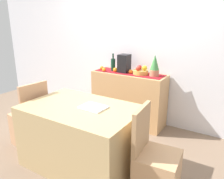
{
  "coord_description": "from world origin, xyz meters",
  "views": [
    {
      "loc": [
        1.62,
        -2.2,
        1.68
      ],
      "look_at": [
        0.01,
        0.38,
        0.72
      ],
      "focal_mm": 36.41,
      "sensor_mm": 36.0,
      "label": 1
    }
  ],
  "objects_px": {
    "coffee_maker": "(124,63)",
    "potted_plant": "(155,66)",
    "open_book": "(93,107)",
    "chair_by_corner": "(156,170)",
    "sideboard_console": "(128,98)",
    "fruit_bowl": "(141,72)",
    "chair_near_window": "(31,126)",
    "dining_table": "(82,136)",
    "wine_bottle": "(113,64)"
  },
  "relations": [
    {
      "from": "coffee_maker",
      "to": "open_book",
      "type": "distance_m",
      "value": 1.33
    },
    {
      "from": "open_book",
      "to": "chair_near_window",
      "type": "relative_size",
      "value": 0.31
    },
    {
      "from": "wine_bottle",
      "to": "coffee_maker",
      "type": "xyz_separation_m",
      "value": [
        0.21,
        0.0,
        0.04
      ]
    },
    {
      "from": "wine_bottle",
      "to": "chair_near_window",
      "type": "xyz_separation_m",
      "value": [
        -0.53,
        -1.31,
        -0.69
      ]
    },
    {
      "from": "dining_table",
      "to": "coffee_maker",
      "type": "bearing_deg",
      "value": 97.55
    },
    {
      "from": "fruit_bowl",
      "to": "coffee_maker",
      "type": "bearing_deg",
      "value": 180.0
    },
    {
      "from": "coffee_maker",
      "to": "dining_table",
      "type": "bearing_deg",
      "value": -82.45
    },
    {
      "from": "potted_plant",
      "to": "dining_table",
      "type": "height_order",
      "value": "potted_plant"
    },
    {
      "from": "sideboard_console",
      "to": "fruit_bowl",
      "type": "distance_m",
      "value": 0.51
    },
    {
      "from": "potted_plant",
      "to": "open_book",
      "type": "relative_size",
      "value": 1.16
    },
    {
      "from": "coffee_maker",
      "to": "dining_table",
      "type": "xyz_separation_m",
      "value": [
        0.17,
        -1.31,
        -0.62
      ]
    },
    {
      "from": "chair_near_window",
      "to": "wine_bottle",
      "type": "bearing_deg",
      "value": 67.98
    },
    {
      "from": "fruit_bowl",
      "to": "sideboard_console",
      "type": "bearing_deg",
      "value": 180.0
    },
    {
      "from": "fruit_bowl",
      "to": "potted_plant",
      "type": "xyz_separation_m",
      "value": [
        0.22,
        0.0,
        0.12
      ]
    },
    {
      "from": "coffee_maker",
      "to": "open_book",
      "type": "xyz_separation_m",
      "value": [
        0.32,
        -1.26,
        -0.25
      ]
    },
    {
      "from": "coffee_maker",
      "to": "chair_by_corner",
      "type": "distance_m",
      "value": 1.85
    },
    {
      "from": "wine_bottle",
      "to": "potted_plant",
      "type": "distance_m",
      "value": 0.72
    },
    {
      "from": "wine_bottle",
      "to": "potted_plant",
      "type": "bearing_deg",
      "value": 0.0
    },
    {
      "from": "fruit_bowl",
      "to": "open_book",
      "type": "xyz_separation_m",
      "value": [
        0.03,
        -1.26,
        -0.14
      ]
    },
    {
      "from": "dining_table",
      "to": "open_book",
      "type": "bearing_deg",
      "value": 17.01
    },
    {
      "from": "chair_near_window",
      "to": "chair_by_corner",
      "type": "distance_m",
      "value": 1.82
    },
    {
      "from": "sideboard_console",
      "to": "open_book",
      "type": "xyz_separation_m",
      "value": [
        0.23,
        -1.26,
        0.32
      ]
    },
    {
      "from": "coffee_maker",
      "to": "chair_by_corner",
      "type": "relative_size",
      "value": 0.32
    },
    {
      "from": "open_book",
      "to": "chair_near_window",
      "type": "bearing_deg",
      "value": -175.25
    },
    {
      "from": "chair_near_window",
      "to": "chair_by_corner",
      "type": "relative_size",
      "value": 1.0
    },
    {
      "from": "dining_table",
      "to": "chair_near_window",
      "type": "xyz_separation_m",
      "value": [
        -0.91,
        -0.0,
        -0.1
      ]
    },
    {
      "from": "fruit_bowl",
      "to": "dining_table",
      "type": "distance_m",
      "value": 1.41
    },
    {
      "from": "potted_plant",
      "to": "wine_bottle",
      "type": "bearing_deg",
      "value": -180.0
    },
    {
      "from": "sideboard_console",
      "to": "chair_by_corner",
      "type": "relative_size",
      "value": 1.33
    },
    {
      "from": "sideboard_console",
      "to": "coffee_maker",
      "type": "bearing_deg",
      "value": 180.0
    },
    {
      "from": "coffee_maker",
      "to": "open_book",
      "type": "bearing_deg",
      "value": -75.94
    },
    {
      "from": "potted_plant",
      "to": "open_book",
      "type": "xyz_separation_m",
      "value": [
        -0.19,
        -1.26,
        -0.26
      ]
    },
    {
      "from": "chair_near_window",
      "to": "sideboard_console",
      "type": "bearing_deg",
      "value": 57.84
    },
    {
      "from": "potted_plant",
      "to": "chair_by_corner",
      "type": "height_order",
      "value": "potted_plant"
    },
    {
      "from": "wine_bottle",
      "to": "chair_by_corner",
      "type": "relative_size",
      "value": 0.32
    },
    {
      "from": "dining_table",
      "to": "open_book",
      "type": "xyz_separation_m",
      "value": [
        0.14,
        0.04,
        0.38
      ]
    },
    {
      "from": "open_book",
      "to": "chair_near_window",
      "type": "height_order",
      "value": "chair_near_window"
    },
    {
      "from": "open_book",
      "to": "potted_plant",
      "type": "bearing_deg",
      "value": 83.54
    },
    {
      "from": "fruit_bowl",
      "to": "chair_by_corner",
      "type": "bearing_deg",
      "value": -58.72
    },
    {
      "from": "sideboard_console",
      "to": "chair_by_corner",
      "type": "height_order",
      "value": "chair_by_corner"
    },
    {
      "from": "open_book",
      "to": "chair_by_corner",
      "type": "relative_size",
      "value": 0.31
    },
    {
      "from": "wine_bottle",
      "to": "chair_near_window",
      "type": "height_order",
      "value": "wine_bottle"
    },
    {
      "from": "chair_by_corner",
      "to": "fruit_bowl",
      "type": "bearing_deg",
      "value": 121.28
    },
    {
      "from": "coffee_maker",
      "to": "potted_plant",
      "type": "height_order",
      "value": "potted_plant"
    },
    {
      "from": "sideboard_console",
      "to": "potted_plant",
      "type": "xyz_separation_m",
      "value": [
        0.42,
        0.0,
        0.58
      ]
    },
    {
      "from": "sideboard_console",
      "to": "wine_bottle",
      "type": "bearing_deg",
      "value": 180.0
    },
    {
      "from": "wine_bottle",
      "to": "chair_near_window",
      "type": "relative_size",
      "value": 0.32
    },
    {
      "from": "sideboard_console",
      "to": "coffee_maker",
      "type": "distance_m",
      "value": 0.58
    },
    {
      "from": "wine_bottle",
      "to": "potted_plant",
      "type": "height_order",
      "value": "potted_plant"
    },
    {
      "from": "potted_plant",
      "to": "chair_near_window",
      "type": "relative_size",
      "value": 0.36
    }
  ]
}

